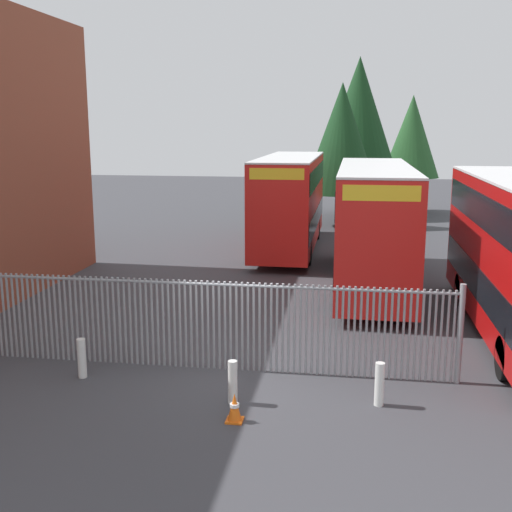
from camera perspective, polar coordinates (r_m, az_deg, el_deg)
The scene contains 11 objects.
ground_plane at distance 23.09m, azimuth 1.52°, elevation -2.87°, with size 100.00×100.00×0.00m, color #3D3D42.
palisade_fence at distance 15.38m, azimuth -5.90°, elevation -5.89°, with size 12.72×0.14×2.35m.
double_decker_bus_behind_fence_left at distance 23.22m, azimuth 10.62°, elevation 3.13°, with size 2.54×10.81×4.42m.
double_decker_bus_behind_fence_right at distance 29.80m, azimuth 3.12°, elevation 5.18°, with size 2.54×10.81×4.42m.
bollard_near_left at distance 15.47m, azimuth -15.51°, elevation -8.92°, with size 0.20×0.20×0.95m, color silver.
bollard_center_front at distance 13.63m, azimuth -2.12°, elevation -11.35°, with size 0.20×0.20×0.95m, color silver.
bollard_near_right at distance 13.77m, azimuth 11.12°, elevation -11.33°, with size 0.20×0.20×0.95m, color silver.
traffic_cone_by_gate at distance 12.93m, azimuth -1.96°, elevation -13.58°, with size 0.34×0.34×0.59m.
tree_tall_back at distance 43.92m, azimuth 13.93°, elevation 10.46°, with size 3.79×3.79×7.82m.
tree_short_side at distance 41.19m, azimuth 9.26°, elevation 12.11°, with size 5.40×5.40×10.05m.
tree_mid_row at distance 37.11m, azimuth 7.75°, elevation 10.51°, with size 4.41×4.41×8.25m.
Camera 1 is at (2.81, -14.16, 5.82)m, focal length 44.13 mm.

